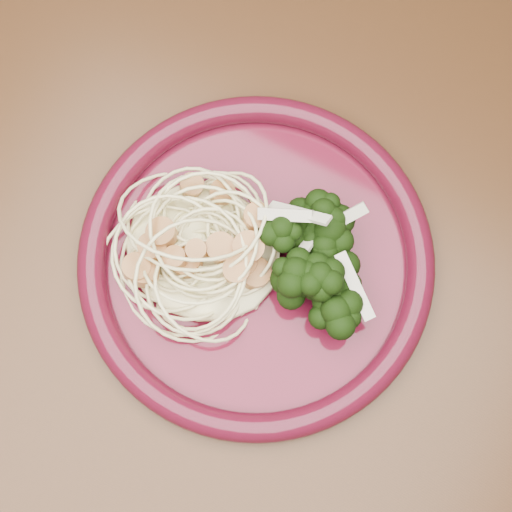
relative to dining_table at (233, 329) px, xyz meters
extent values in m
plane|color=brown|center=(0.00, 0.00, -0.65)|extent=(3.50, 3.50, 0.00)
cube|color=#472814|center=(0.00, 0.00, 0.08)|extent=(1.20, 0.80, 0.04)
cylinder|color=#500D1E|center=(0.00, 0.04, 0.10)|extent=(0.33, 0.33, 0.01)
torus|color=#500E1F|center=(0.00, 0.04, 0.11)|extent=(0.34, 0.34, 0.02)
ellipsoid|color=#F4EDAC|center=(-0.04, 0.03, 0.12)|extent=(0.15, 0.14, 0.03)
ellipsoid|color=black|center=(0.05, 0.06, 0.13)|extent=(0.12, 0.15, 0.05)
camera|label=1|loc=(0.07, -0.08, 0.62)|focal=50.00mm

